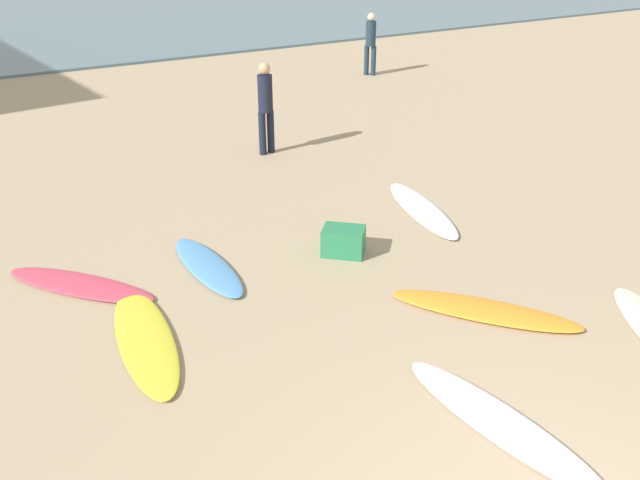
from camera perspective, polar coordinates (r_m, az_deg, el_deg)
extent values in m
ellipsoid|color=#5496D4|center=(9.22, -9.40, -2.19)|extent=(0.56, 1.93, 0.08)
ellipsoid|color=orange|center=(8.39, 13.64, -5.75)|extent=(1.84, 2.11, 0.08)
ellipsoid|color=white|center=(6.81, 14.82, -14.56)|extent=(0.79, 2.34, 0.08)
ellipsoid|color=white|center=(10.91, 8.55, 2.57)|extent=(1.06, 2.36, 0.08)
ellipsoid|color=#D8435C|center=(9.21, -19.48, -3.55)|extent=(1.79, 2.02, 0.08)
ellipsoid|color=yellow|center=(7.91, -14.44, -8.05)|extent=(0.88, 2.36, 0.08)
cylinder|color=#191E33|center=(13.27, -4.85, 8.89)|extent=(0.14, 0.14, 0.83)
cylinder|color=#191E33|center=(13.39, -4.16, 9.07)|extent=(0.14, 0.14, 0.83)
cylinder|color=#191E33|center=(13.12, -4.62, 12.16)|extent=(0.33, 0.33, 0.70)
sphere|color=tan|center=(13.01, -4.70, 14.13)|extent=(0.23, 0.23, 0.23)
cylinder|color=#1E3342|center=(19.82, 4.50, 14.76)|extent=(0.14, 0.14, 0.80)
cylinder|color=#1E3342|center=(19.87, 3.92, 14.80)|extent=(0.14, 0.14, 0.80)
cylinder|color=#1E3342|center=(19.71, 4.29, 16.88)|extent=(0.40, 0.40, 0.67)
sphere|color=beige|center=(19.64, 4.33, 18.16)|extent=(0.22, 0.22, 0.22)
cube|color=#287F51|center=(9.43, 1.98, -0.09)|extent=(0.70, 0.69, 0.38)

